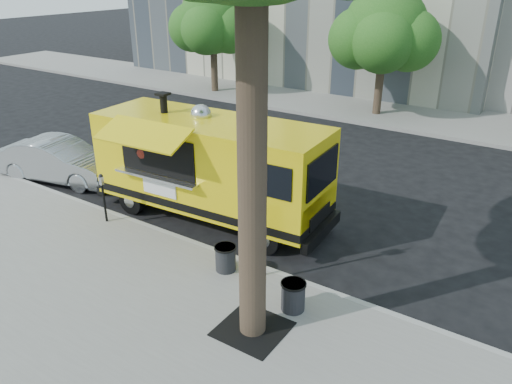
{
  "coord_description": "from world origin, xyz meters",
  "views": [
    {
      "loc": [
        6.71,
        -8.89,
        6.25
      ],
      "look_at": [
        0.82,
        0.0,
        1.43
      ],
      "focal_mm": 35.0,
      "sensor_mm": 36.0,
      "label": 1
    }
  ],
  "objects_px": {
    "parking_meter": "(103,192)",
    "trash_bin_left": "(293,295)",
    "far_tree_b": "(385,29)",
    "sedan": "(60,160)",
    "trash_bin_right": "(226,257)",
    "sign_post": "(244,208)",
    "food_truck": "(209,165)",
    "far_tree_a": "(213,20)"
  },
  "relations": [
    {
      "from": "parking_meter",
      "to": "trash_bin_left",
      "type": "distance_m",
      "value": 5.96
    },
    {
      "from": "far_tree_b",
      "to": "sedan",
      "type": "bearing_deg",
      "value": -113.86
    },
    {
      "from": "far_tree_b",
      "to": "trash_bin_left",
      "type": "xyz_separation_m",
      "value": [
        3.92,
        -14.57,
        -3.36
      ]
    },
    {
      "from": "parking_meter",
      "to": "far_tree_b",
      "type": "bearing_deg",
      "value": 81.9
    },
    {
      "from": "far_tree_b",
      "to": "trash_bin_left",
      "type": "relative_size",
      "value": 9.11
    },
    {
      "from": "sedan",
      "to": "trash_bin_left",
      "type": "height_order",
      "value": "sedan"
    },
    {
      "from": "trash_bin_right",
      "to": "trash_bin_left",
      "type": "bearing_deg",
      "value": -11.59
    },
    {
      "from": "far_tree_b",
      "to": "parking_meter",
      "type": "bearing_deg",
      "value": -98.1
    },
    {
      "from": "sign_post",
      "to": "food_truck",
      "type": "bearing_deg",
      "value": 140.6
    },
    {
      "from": "sedan",
      "to": "trash_bin_right",
      "type": "height_order",
      "value": "sedan"
    },
    {
      "from": "far_tree_a",
      "to": "far_tree_b",
      "type": "height_order",
      "value": "far_tree_b"
    },
    {
      "from": "trash_bin_left",
      "to": "trash_bin_right",
      "type": "relative_size",
      "value": 1.03
    },
    {
      "from": "food_truck",
      "to": "trash_bin_right",
      "type": "distance_m",
      "value": 3.06
    },
    {
      "from": "parking_meter",
      "to": "trash_bin_left",
      "type": "height_order",
      "value": "parking_meter"
    },
    {
      "from": "far_tree_a",
      "to": "sign_post",
      "type": "bearing_deg",
      "value": -50.17
    },
    {
      "from": "trash_bin_right",
      "to": "far_tree_a",
      "type": "bearing_deg",
      "value": 128.6
    },
    {
      "from": "parking_meter",
      "to": "food_truck",
      "type": "height_order",
      "value": "food_truck"
    },
    {
      "from": "far_tree_b",
      "to": "sedan",
      "type": "distance_m",
      "value": 14.24
    },
    {
      "from": "food_truck",
      "to": "sedan",
      "type": "height_order",
      "value": "food_truck"
    },
    {
      "from": "far_tree_a",
      "to": "sign_post",
      "type": "height_order",
      "value": "far_tree_a"
    },
    {
      "from": "sign_post",
      "to": "parking_meter",
      "type": "relative_size",
      "value": 2.25
    },
    {
      "from": "food_truck",
      "to": "trash_bin_left",
      "type": "bearing_deg",
      "value": -35.08
    },
    {
      "from": "sedan",
      "to": "trash_bin_right",
      "type": "relative_size",
      "value": 6.96
    },
    {
      "from": "food_truck",
      "to": "trash_bin_right",
      "type": "height_order",
      "value": "food_truck"
    },
    {
      "from": "far_tree_a",
      "to": "food_truck",
      "type": "distance_m",
      "value": 14.94
    },
    {
      "from": "far_tree_a",
      "to": "trash_bin_right",
      "type": "distance_m",
      "value": 17.93
    },
    {
      "from": "far_tree_b",
      "to": "trash_bin_right",
      "type": "relative_size",
      "value": 9.39
    },
    {
      "from": "far_tree_a",
      "to": "parking_meter",
      "type": "xyz_separation_m",
      "value": [
        7.0,
        -13.65,
        -2.79
      ]
    },
    {
      "from": "far_tree_a",
      "to": "parking_meter",
      "type": "distance_m",
      "value": 15.59
    },
    {
      "from": "food_truck",
      "to": "sedan",
      "type": "relative_size",
      "value": 1.64
    },
    {
      "from": "parking_meter",
      "to": "far_tree_a",
      "type": "bearing_deg",
      "value": 117.15
    },
    {
      "from": "far_tree_b",
      "to": "trash_bin_left",
      "type": "distance_m",
      "value": 15.45
    },
    {
      "from": "far_tree_a",
      "to": "food_truck",
      "type": "xyz_separation_m",
      "value": [
        8.97,
        -11.73,
        -2.25
      ]
    },
    {
      "from": "far_tree_b",
      "to": "parking_meter",
      "type": "distance_m",
      "value": 14.48
    },
    {
      "from": "sign_post",
      "to": "parking_meter",
      "type": "xyz_separation_m",
      "value": [
        -4.55,
        0.2,
        -0.87
      ]
    },
    {
      "from": "far_tree_b",
      "to": "trash_bin_right",
      "type": "height_order",
      "value": "far_tree_b"
    },
    {
      "from": "far_tree_a",
      "to": "sign_post",
      "type": "relative_size",
      "value": 1.79
    },
    {
      "from": "far_tree_a",
      "to": "far_tree_b",
      "type": "relative_size",
      "value": 0.97
    },
    {
      "from": "parking_meter",
      "to": "trash_bin_right",
      "type": "xyz_separation_m",
      "value": [
        4.0,
        -0.12,
        -0.52
      ]
    },
    {
      "from": "trash_bin_right",
      "to": "far_tree_b",
      "type": "bearing_deg",
      "value": 98.01
    },
    {
      "from": "far_tree_b",
      "to": "sign_post",
      "type": "height_order",
      "value": "far_tree_b"
    },
    {
      "from": "sedan",
      "to": "parking_meter",
      "type": "bearing_deg",
      "value": -123.39
    }
  ]
}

